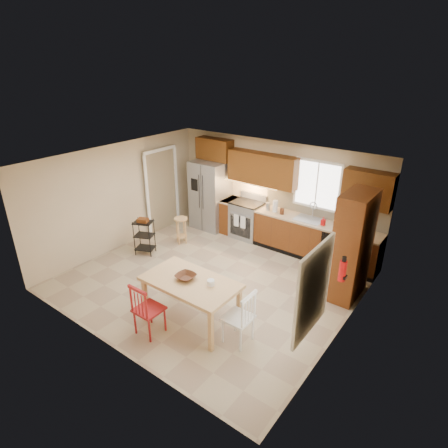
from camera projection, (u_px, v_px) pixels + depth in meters
floor at (211, 280)px, 7.82m from camera, size 5.50×5.50×0.00m
ceiling at (209, 163)px, 6.80m from camera, size 5.50×5.00×0.02m
wall_back at (274, 192)px, 9.14m from camera, size 5.50×0.02×2.50m
wall_front at (103, 281)px, 5.49m from camera, size 5.50×0.02×2.50m
wall_left at (119, 197)px, 8.82m from camera, size 0.02×5.00×2.50m
wall_right at (348, 269)px, 5.81m from camera, size 0.02×5.00×2.50m
refrigerator at (210, 195)px, 9.94m from camera, size 0.92×0.75×1.82m
range_stove at (247, 220)px, 9.53m from camera, size 0.76×0.63×0.92m
base_cabinet_narrow at (230, 215)px, 9.85m from camera, size 0.30×0.60×0.90m
base_cabinet_run at (315, 240)px, 8.54m from camera, size 2.92×0.60×0.90m
dishwasher at (333, 251)px, 8.02m from camera, size 0.60×0.02×0.78m
backsplash at (323, 206)px, 8.45m from camera, size 2.92×0.03×0.55m
upper_over_fridge at (215, 149)px, 9.60m from camera, size 1.00×0.35×0.55m
upper_left_block at (262, 169)px, 8.91m from camera, size 1.80×0.35×0.75m
upper_right_block at (368, 189)px, 7.55m from camera, size 1.00×0.35×0.75m
window_back at (317, 185)px, 8.36m from camera, size 1.12×0.04×1.12m
sink at (309, 221)px, 8.48m from camera, size 0.62×0.46×0.16m
undercab_glow at (251, 183)px, 9.22m from camera, size 1.60×0.30×0.01m
soap_bottle at (323, 221)px, 8.14m from camera, size 0.09×0.09×0.19m
paper_towel at (275, 206)px, 8.83m from camera, size 0.12×0.12×0.28m
canister_steel at (268, 206)px, 8.96m from camera, size 0.11×0.11×0.18m
canister_wood at (282, 211)px, 8.73m from camera, size 0.10×0.10×0.14m
pantry at (352, 246)px, 6.94m from camera, size 0.50×0.95×2.10m
fire_extinguisher at (342, 271)px, 6.04m from camera, size 0.12×0.12×0.36m
window_right at (313, 290)px, 4.92m from camera, size 0.04×1.02×1.32m
doorway at (162, 191)px, 9.81m from camera, size 0.04×0.95×2.10m
dining_table at (191, 301)px, 6.47m from camera, size 1.64×0.92×0.80m
chair_red at (149, 308)px, 6.15m from camera, size 0.45×0.45×0.97m
chair_white at (238, 317)px, 5.95m from camera, size 0.45×0.45×0.97m
table_bowl at (186, 279)px, 6.35m from camera, size 0.33×0.33×0.08m
table_jar at (211, 284)px, 6.16m from camera, size 0.13×0.13×0.15m
bar_stool at (181, 231)px, 9.25m from camera, size 0.39×0.39×0.67m
utility_cart at (144, 237)px, 8.72m from camera, size 0.52×0.47×0.85m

